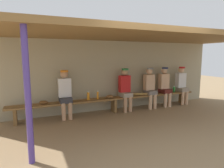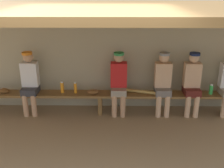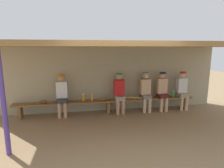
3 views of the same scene
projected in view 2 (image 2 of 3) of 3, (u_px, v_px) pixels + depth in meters
The scene contains 14 objects.
ground_plane at pixel (95, 155), 4.48m from camera, with size 24.00×24.00×0.00m, color #937754.
back_wall at pixel (101, 58), 5.96m from camera, with size 8.00×0.20×2.20m, color tan.
dugout_roof at pixel (95, 10), 4.33m from camera, with size 8.00×2.80×0.12m, color olive.
bench at pixel (100, 96), 5.79m from camera, with size 6.00×0.36×0.46m.
player_shirtless_tan at pixel (163, 81), 5.65m from camera, with size 0.34×0.42×1.34m.
player_with_sunglasses at pixel (119, 81), 5.66m from camera, with size 0.34×0.42×1.34m.
player_in_blue at pixel (30, 80), 5.68m from camera, with size 0.34×0.42×1.34m.
player_leftmost at pixel (192, 81), 5.64m from camera, with size 0.34×0.42×1.34m.
water_bottle_green at pixel (211, 89), 5.69m from camera, with size 0.08×0.08×0.22m.
water_bottle_clear at pixel (62, 87), 5.76m from camera, with size 0.07×0.07×0.25m.
water_bottle_blue at pixel (75, 88), 5.74m from camera, with size 0.06×0.06×0.24m.
baseball_glove_worn at pixel (4, 91), 5.78m from camera, with size 0.24×0.17×0.09m, color brown.
baseball_glove_dark_brown at pixel (93, 92), 5.72m from camera, with size 0.24×0.17×0.09m, color brown.
baseball_bat at pixel (144, 92), 5.74m from camera, with size 0.07×0.07×0.87m, color tan.
Camera 2 is at (0.33, -3.76, 2.69)m, focal length 43.42 mm.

